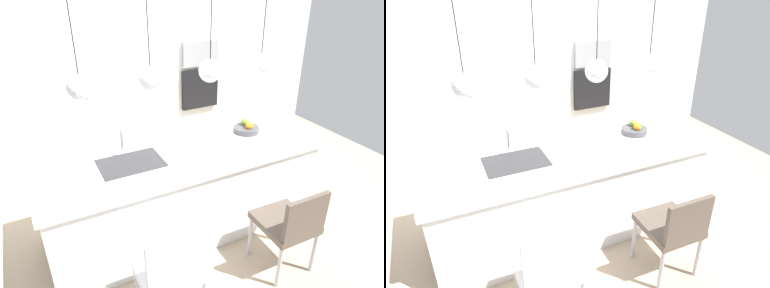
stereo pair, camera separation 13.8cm
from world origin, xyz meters
TOP-DOWN VIEW (x-y plane):
  - floor at (0.00, 0.00)m, footprint 6.60×6.60m
  - back_wall at (0.00, 1.65)m, footprint 6.00×0.10m
  - kitchen_island at (0.00, 0.00)m, footprint 2.67×0.95m
  - sink_basin at (-0.51, 0.00)m, footprint 0.56×0.40m
  - faucet at (-0.51, 0.21)m, footprint 0.02×0.17m
  - fruit_bowl at (0.79, 0.08)m, footprint 0.27×0.27m
  - microwave at (1.04, 1.58)m, footprint 0.54×0.08m
  - oven at (1.04, 1.58)m, footprint 0.56×0.08m
  - chair_near at (-0.54, -0.93)m, footprint 0.48×0.43m
  - chair_middle at (0.56, -0.92)m, footprint 0.45×0.48m
  - pendant_light_left at (-0.83, 0.00)m, footprint 0.21×0.21m
  - pendant_light_center_left at (-0.28, 0.00)m, footprint 0.21×0.21m
  - pendant_light_center_right at (0.28, 0.00)m, footprint 0.21×0.21m
  - pendant_light_right at (0.83, 0.00)m, footprint 0.21×0.21m

SIDE VIEW (x-z plane):
  - floor at x=0.00m, z-range 0.00..0.00m
  - kitchen_island at x=0.00m, z-range 0.00..0.89m
  - chair_middle at x=0.56m, z-range 0.07..0.93m
  - chair_near at x=-0.54m, z-range 0.05..0.97m
  - sink_basin at x=-0.51m, z-range 0.88..0.90m
  - oven at x=1.04m, z-range 0.64..1.20m
  - fruit_bowl at x=0.79m, z-range 0.87..1.00m
  - faucet at x=-0.51m, z-range 0.93..1.15m
  - back_wall at x=0.00m, z-range 0.00..2.60m
  - microwave at x=1.04m, z-range 1.25..1.59m
  - pendant_light_left at x=-0.83m, z-range 1.22..2.03m
  - pendant_light_center_left at x=-0.28m, z-range 1.22..2.03m
  - pendant_light_center_right at x=0.28m, z-range 1.22..2.03m
  - pendant_light_right at x=0.83m, z-range 1.22..2.03m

